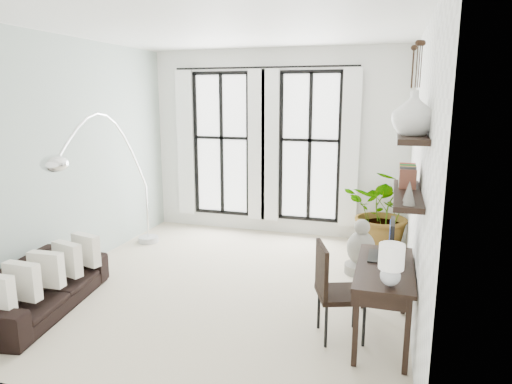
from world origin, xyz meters
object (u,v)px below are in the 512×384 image
at_px(desk_chair, 333,285).
at_px(plant, 385,211).
at_px(sofa, 41,287).
at_px(buddha, 361,251).
at_px(arc_lamp, 108,148).
at_px(desk, 384,273).

bearing_deg(desk_chair, plant, 61.24).
bearing_deg(plant, desk_chair, -98.91).
distance_m(sofa, buddha, 4.05).
height_order(desk_chair, arc_lamp, arc_lamp).
bearing_deg(desk_chair, arc_lamp, 143.32).
distance_m(sofa, desk, 3.80).
bearing_deg(buddha, sofa, -147.47).
height_order(sofa, buddha, buddha).
height_order(desk_chair, buddha, desk_chair).
xyz_separation_m(desk, arc_lamp, (-3.65, 0.87, 1.01)).
xyz_separation_m(sofa, desk, (3.75, 0.43, 0.44)).
bearing_deg(desk, arc_lamp, 166.60).
xyz_separation_m(sofa, buddha, (3.42, 2.18, 0.05)).
height_order(sofa, arc_lamp, arc_lamp).
relative_size(plant, desk_chair, 1.37).
distance_m(sofa, arc_lamp, 1.95).
bearing_deg(sofa, arc_lamp, -13.29).
bearing_deg(arc_lamp, sofa, -94.45).
xyz_separation_m(sofa, plant, (3.70, 3.13, 0.40)).
relative_size(sofa, desk_chair, 1.91).
distance_m(desk_chair, buddha, 1.86).
height_order(desk, buddha, desk).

